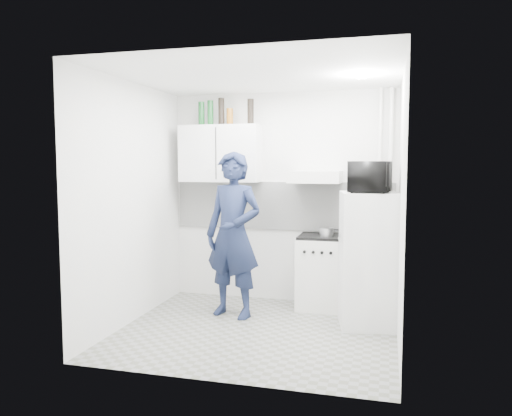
# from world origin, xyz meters

# --- Properties ---
(floor) EXTENTS (2.80, 2.80, 0.00)m
(floor) POSITION_xyz_m (0.00, 0.00, 0.00)
(floor) COLOR gray
(floor) RESTS_ON ground
(ceiling) EXTENTS (2.80, 2.80, 0.00)m
(ceiling) POSITION_xyz_m (0.00, 0.00, 2.60)
(ceiling) COLOR white
(ceiling) RESTS_ON wall_back
(wall_back) EXTENTS (2.80, 0.00, 2.80)m
(wall_back) POSITION_xyz_m (0.00, 1.25, 1.30)
(wall_back) COLOR silver
(wall_back) RESTS_ON floor
(wall_left) EXTENTS (0.00, 2.60, 2.60)m
(wall_left) POSITION_xyz_m (-1.40, 0.00, 1.30)
(wall_left) COLOR silver
(wall_left) RESTS_ON floor
(wall_right) EXTENTS (0.00, 2.60, 2.60)m
(wall_right) POSITION_xyz_m (1.40, 0.00, 1.30)
(wall_right) COLOR silver
(wall_right) RESTS_ON floor
(person) EXTENTS (0.76, 0.59, 1.86)m
(person) POSITION_xyz_m (-0.39, 0.44, 0.93)
(person) COLOR #161E39
(person) RESTS_ON floor
(stove) EXTENTS (0.53, 0.53, 0.85)m
(stove) POSITION_xyz_m (0.52, 1.00, 0.42)
(stove) COLOR silver
(stove) RESTS_ON floor
(fridge) EXTENTS (0.68, 0.68, 1.43)m
(fridge) POSITION_xyz_m (1.10, 0.49, 0.71)
(fridge) COLOR white
(fridge) RESTS_ON floor
(stove_top) EXTENTS (0.51, 0.51, 0.03)m
(stove_top) POSITION_xyz_m (0.52, 1.00, 0.86)
(stove_top) COLOR black
(stove_top) RESTS_ON stove
(saucepan) EXTENTS (0.17, 0.17, 0.09)m
(saucepan) POSITION_xyz_m (0.59, 0.97, 0.93)
(saucepan) COLOR silver
(saucepan) RESTS_ON stove_top
(microwave) EXTENTS (0.61, 0.44, 0.32)m
(microwave) POSITION_xyz_m (1.10, 0.49, 1.59)
(microwave) COLOR black
(microwave) RESTS_ON fridge
(bottle_b) EXTENTS (0.08, 0.08, 0.30)m
(bottle_b) POSITION_xyz_m (-1.00, 1.07, 2.35)
(bottle_b) COLOR #144C1E
(bottle_b) RESTS_ON upper_cabinet
(bottle_c) EXTENTS (0.07, 0.07, 0.31)m
(bottle_c) POSITION_xyz_m (-0.88, 1.07, 2.35)
(bottle_c) COLOR #144C1E
(bottle_c) RESTS_ON upper_cabinet
(bottle_d) EXTENTS (0.08, 0.08, 0.33)m
(bottle_d) POSITION_xyz_m (-0.74, 1.07, 2.37)
(bottle_d) COLOR black
(bottle_d) RESTS_ON upper_cabinet
(canister_a) EXTENTS (0.08, 0.08, 0.20)m
(canister_a) POSITION_xyz_m (-0.63, 1.07, 2.30)
(canister_a) COLOR brown
(canister_a) RESTS_ON upper_cabinet
(bottle_e) EXTENTS (0.08, 0.08, 0.31)m
(bottle_e) POSITION_xyz_m (-0.36, 1.07, 2.36)
(bottle_e) COLOR black
(bottle_e) RESTS_ON upper_cabinet
(upper_cabinet) EXTENTS (1.00, 0.35, 0.70)m
(upper_cabinet) POSITION_xyz_m (-0.75, 1.07, 1.85)
(upper_cabinet) COLOR white
(upper_cabinet) RESTS_ON wall_back
(range_hood) EXTENTS (0.60, 0.50, 0.14)m
(range_hood) POSITION_xyz_m (0.45, 1.00, 1.57)
(range_hood) COLOR silver
(range_hood) RESTS_ON wall_back
(backsplash) EXTENTS (2.74, 0.03, 0.60)m
(backsplash) POSITION_xyz_m (0.00, 1.24, 1.20)
(backsplash) COLOR white
(backsplash) RESTS_ON wall_back
(pipe_a) EXTENTS (0.05, 0.05, 2.60)m
(pipe_a) POSITION_xyz_m (1.30, 1.17, 1.30)
(pipe_a) COLOR silver
(pipe_a) RESTS_ON floor
(pipe_b) EXTENTS (0.04, 0.04, 2.60)m
(pipe_b) POSITION_xyz_m (1.18, 1.17, 1.30)
(pipe_b) COLOR silver
(pipe_b) RESTS_ON floor
(ceiling_spot_fixture) EXTENTS (0.10, 0.10, 0.02)m
(ceiling_spot_fixture) POSITION_xyz_m (1.00, 0.20, 2.57)
(ceiling_spot_fixture) COLOR white
(ceiling_spot_fixture) RESTS_ON ceiling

